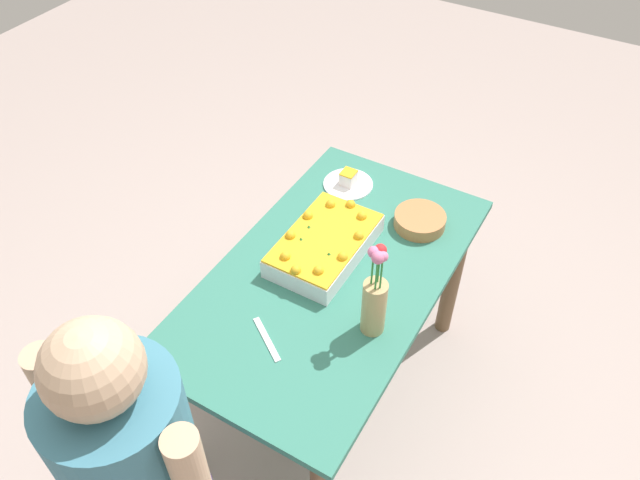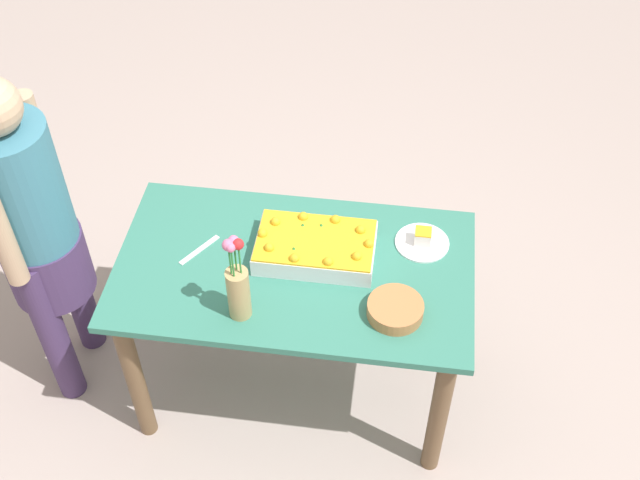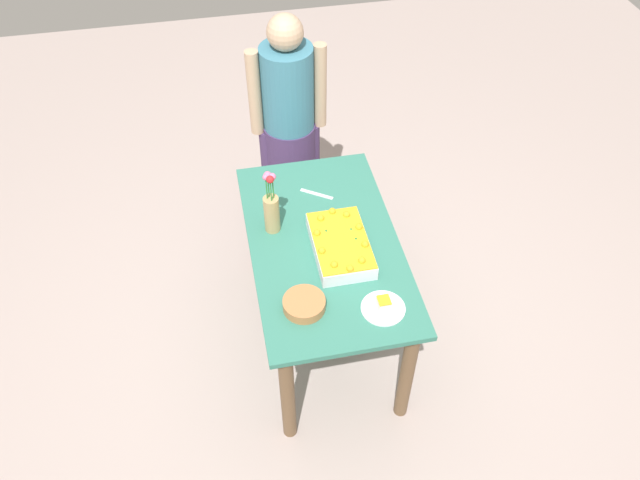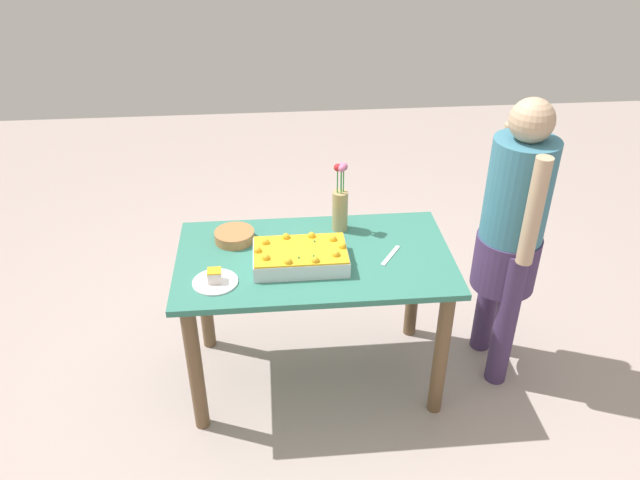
{
  "view_description": "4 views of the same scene",
  "coord_description": "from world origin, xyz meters",
  "px_view_note": "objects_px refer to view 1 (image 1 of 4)",
  "views": [
    {
      "loc": [
        1.31,
        0.72,
        2.37
      ],
      "look_at": [
        -0.0,
        -0.05,
        0.89
      ],
      "focal_mm": 35.0,
      "sensor_mm": 36.0,
      "label": 1
    },
    {
      "loc": [
        -0.35,
        1.9,
        2.92
      ],
      "look_at": [
        -0.09,
        -0.02,
        0.89
      ],
      "focal_mm": 45.0,
      "sensor_mm": 36.0,
      "label": 2
    },
    {
      "loc": [
        -2.08,
        0.44,
        3.01
      ],
      "look_at": [
        -0.1,
        0.04,
        0.89
      ],
      "focal_mm": 35.0,
      "sensor_mm": 36.0,
      "label": 3
    },
    {
      "loc": [
        -0.19,
        -2.45,
        2.37
      ],
      "look_at": [
        0.03,
        -0.0,
        0.85
      ],
      "focal_mm": 35.0,
      "sensor_mm": 36.0,
      "label": 4
    }
  ],
  "objects_px": {
    "sheet_cake": "(325,244)",
    "serving_plate_with_slice": "(348,182)",
    "fruit_bowl": "(420,220)",
    "cake_knife": "(267,339)",
    "flower_vase": "(374,300)"
  },
  "relations": [
    {
      "from": "cake_knife",
      "to": "sheet_cake",
      "type": "bearing_deg",
      "value": 128.46
    },
    {
      "from": "cake_knife",
      "to": "serving_plate_with_slice",
      "type": "bearing_deg",
      "value": 134.05
    },
    {
      "from": "flower_vase",
      "to": "fruit_bowl",
      "type": "relative_size",
      "value": 1.87
    },
    {
      "from": "sheet_cake",
      "to": "serving_plate_with_slice",
      "type": "bearing_deg",
      "value": -163.9
    },
    {
      "from": "fruit_bowl",
      "to": "serving_plate_with_slice",
      "type": "bearing_deg",
      "value": -102.46
    },
    {
      "from": "sheet_cake",
      "to": "cake_knife",
      "type": "xyz_separation_m",
      "value": [
        0.43,
        0.03,
        -0.04
      ]
    },
    {
      "from": "sheet_cake",
      "to": "serving_plate_with_slice",
      "type": "relative_size",
      "value": 2.13
    },
    {
      "from": "sheet_cake",
      "to": "flower_vase",
      "type": "height_order",
      "value": "flower_vase"
    },
    {
      "from": "serving_plate_with_slice",
      "to": "fruit_bowl",
      "type": "height_order",
      "value": "serving_plate_with_slice"
    },
    {
      "from": "serving_plate_with_slice",
      "to": "cake_knife",
      "type": "distance_m",
      "value": 0.83
    },
    {
      "from": "flower_vase",
      "to": "fruit_bowl",
      "type": "height_order",
      "value": "flower_vase"
    },
    {
      "from": "serving_plate_with_slice",
      "to": "sheet_cake",
      "type": "bearing_deg",
      "value": 16.1
    },
    {
      "from": "sheet_cake",
      "to": "flower_vase",
      "type": "distance_m",
      "value": 0.38
    },
    {
      "from": "sheet_cake",
      "to": "cake_knife",
      "type": "height_order",
      "value": "sheet_cake"
    },
    {
      "from": "sheet_cake",
      "to": "serving_plate_with_slice",
      "type": "height_order",
      "value": "sheet_cake"
    }
  ]
}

